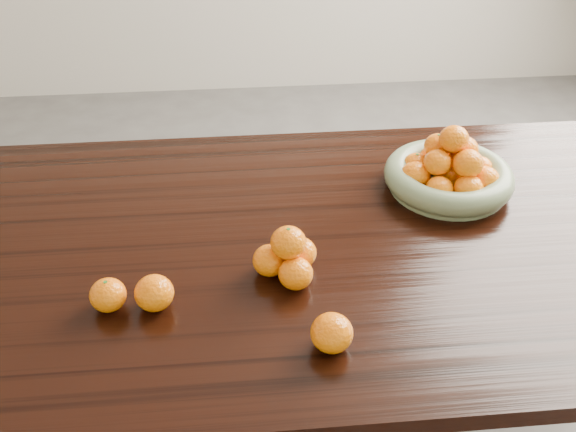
{
  "coord_description": "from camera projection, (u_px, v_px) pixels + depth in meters",
  "views": [
    {
      "loc": [
        -0.12,
        -1.13,
        1.63
      ],
      "look_at": [
        -0.02,
        -0.02,
        0.83
      ],
      "focal_mm": 40.0,
      "sensor_mm": 36.0,
      "label": 1
    }
  ],
  "objects": [
    {
      "name": "dining_table",
      "position": [
        295.0,
        270.0,
        1.49
      ],
      "size": [
        2.0,
        1.0,
        0.75
      ],
      "color": "black",
      "rests_on": "ground"
    },
    {
      "name": "loose_orange_1",
      "position": [
        154.0,
        293.0,
        1.24
      ],
      "size": [
        0.08,
        0.08,
        0.07
      ],
      "primitive_type": "ellipsoid",
      "color": "orange",
      "rests_on": "dining_table"
    },
    {
      "name": "loose_orange_2",
      "position": [
        332.0,
        333.0,
        1.16
      ],
      "size": [
        0.08,
        0.08,
        0.07
      ],
      "primitive_type": "ellipsoid",
      "color": "orange",
      "rests_on": "dining_table"
    },
    {
      "name": "fruit_bowl",
      "position": [
        449.0,
        173.0,
        1.58
      ],
      "size": [
        0.32,
        0.32,
        0.17
      ],
      "rotation": [
        0.0,
        0.0,
        0.02
      ],
      "color": "#6D7B5A",
      "rests_on": "dining_table"
    },
    {
      "name": "loose_orange_0",
      "position": [
        108.0,
        295.0,
        1.24
      ],
      "size": [
        0.07,
        0.07,
        0.07
      ],
      "primitive_type": "ellipsoid",
      "color": "orange",
      "rests_on": "dining_table"
    },
    {
      "name": "orange_pyramid",
      "position": [
        288.0,
        257.0,
        1.31
      ],
      "size": [
        0.14,
        0.14,
        0.12
      ],
      "rotation": [
        0.0,
        0.0,
        0.3
      ],
      "color": "orange",
      "rests_on": "dining_table"
    }
  ]
}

